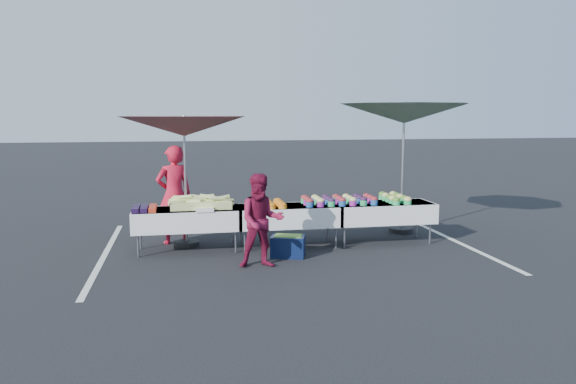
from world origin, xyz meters
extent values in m
plane|color=black|center=(0.00, 0.00, 0.00)|extent=(80.00, 80.00, 0.00)
cube|color=silver|center=(-3.20, 0.00, 0.00)|extent=(0.10, 5.00, 0.00)
cube|color=silver|center=(3.20, 0.00, 0.00)|extent=(0.10, 5.00, 0.00)
cube|color=white|center=(-1.80, 0.00, 0.73)|extent=(1.80, 0.75, 0.04)
cube|color=white|center=(-1.80, 0.00, 0.57)|extent=(1.86, 0.81, 0.36)
cylinder|color=slate|center=(-2.62, -0.29, 0.20)|extent=(0.04, 0.04, 0.39)
cylinder|color=slate|center=(-2.62, 0.29, 0.20)|extent=(0.04, 0.04, 0.39)
cylinder|color=slate|center=(-0.98, -0.29, 0.20)|extent=(0.04, 0.04, 0.39)
cylinder|color=slate|center=(-0.98, 0.29, 0.20)|extent=(0.04, 0.04, 0.39)
cube|color=white|center=(0.00, 0.00, 0.73)|extent=(1.80, 0.75, 0.04)
cube|color=white|center=(0.00, 0.00, 0.57)|extent=(1.86, 0.81, 0.36)
cylinder|color=slate|center=(-0.82, -0.29, 0.20)|extent=(0.04, 0.04, 0.39)
cylinder|color=slate|center=(-0.82, 0.29, 0.20)|extent=(0.04, 0.04, 0.39)
cylinder|color=slate|center=(0.82, -0.29, 0.20)|extent=(0.04, 0.04, 0.39)
cylinder|color=slate|center=(0.82, 0.29, 0.20)|extent=(0.04, 0.04, 0.39)
cube|color=white|center=(1.80, 0.00, 0.73)|extent=(1.80, 0.75, 0.04)
cube|color=white|center=(1.80, 0.00, 0.57)|extent=(1.86, 0.81, 0.36)
cylinder|color=slate|center=(0.98, -0.29, 0.20)|extent=(0.04, 0.04, 0.39)
cylinder|color=slate|center=(0.98, 0.29, 0.20)|extent=(0.04, 0.04, 0.39)
cylinder|color=slate|center=(2.62, -0.29, 0.20)|extent=(0.04, 0.04, 0.39)
cylinder|color=slate|center=(2.62, 0.29, 0.20)|extent=(0.04, 0.04, 0.39)
cube|color=black|center=(-2.65, -0.27, 0.79)|extent=(0.12, 0.12, 0.08)
cube|color=black|center=(-2.65, -0.13, 0.79)|extent=(0.12, 0.12, 0.08)
cube|color=black|center=(-2.65, 0.01, 0.79)|extent=(0.12, 0.12, 0.08)
cube|color=black|center=(-2.65, 0.15, 0.79)|extent=(0.12, 0.12, 0.08)
cube|color=black|center=(-2.51, -0.27, 0.79)|extent=(0.12, 0.12, 0.08)
cube|color=black|center=(-2.51, -0.13, 0.79)|extent=(0.12, 0.12, 0.08)
cube|color=black|center=(-2.51, 0.01, 0.79)|extent=(0.12, 0.12, 0.08)
cube|color=black|center=(-2.51, 0.15, 0.79)|extent=(0.12, 0.12, 0.08)
cube|color=#A61311|center=(-2.37, -0.27, 0.79)|extent=(0.12, 0.12, 0.08)
cube|color=#A61311|center=(-2.37, -0.13, 0.79)|extent=(0.12, 0.12, 0.08)
cube|color=#A61311|center=(-2.37, 0.01, 0.79)|extent=(0.12, 0.12, 0.08)
cube|color=#A61311|center=(-2.37, 0.15, 0.79)|extent=(0.12, 0.12, 0.08)
cube|color=#A5C766|center=(-1.55, 0.05, 0.82)|extent=(1.05, 0.55, 0.14)
cylinder|color=#A5C766|center=(-1.25, 0.20, 0.85)|extent=(0.27, 0.09, 0.10)
cylinder|color=#A5C766|center=(-1.93, 0.10, 0.92)|extent=(0.27, 0.14, 0.07)
cylinder|color=#A5C766|center=(-1.44, -0.06, 0.97)|extent=(0.27, 0.14, 0.09)
cylinder|color=#A5C766|center=(-1.97, 0.08, 0.87)|extent=(0.27, 0.15, 0.10)
cylinder|color=#A5C766|center=(-1.73, -0.01, 0.91)|extent=(0.27, 0.15, 0.08)
cylinder|color=#A5C766|center=(-1.59, 0.09, 0.94)|extent=(0.27, 0.10, 0.10)
cylinder|color=#A5C766|center=(-1.59, -0.03, 0.94)|extent=(0.27, 0.07, 0.08)
cylinder|color=#A5C766|center=(-1.68, -0.13, 0.90)|extent=(0.27, 0.14, 0.09)
cylinder|color=#A5C766|center=(-1.71, 0.25, 0.92)|extent=(0.27, 0.12, 0.08)
cylinder|color=#A5C766|center=(-1.09, 0.14, 0.87)|extent=(0.27, 0.16, 0.08)
cylinder|color=#A5C766|center=(-1.86, 0.01, 0.92)|extent=(0.27, 0.11, 0.07)
cylinder|color=#A5C766|center=(-1.64, -0.18, 0.85)|extent=(0.27, 0.10, 0.07)
cylinder|color=#A5C766|center=(-1.44, 0.19, 0.93)|extent=(0.27, 0.12, 0.08)
cylinder|color=#A5C766|center=(-1.98, -0.17, 0.90)|extent=(0.27, 0.15, 0.08)
cylinder|color=#A5C766|center=(-1.89, 0.09, 0.94)|extent=(0.27, 0.10, 0.08)
cylinder|color=#A5C766|center=(-1.34, 0.00, 0.90)|extent=(0.27, 0.16, 0.10)
cylinder|color=#A5C766|center=(-1.83, -0.02, 0.97)|extent=(0.27, 0.12, 0.09)
cylinder|color=#A5C766|center=(-1.28, -0.18, 0.95)|extent=(0.27, 0.09, 0.07)
cylinder|color=#A5C766|center=(-1.22, -0.15, 0.88)|extent=(0.27, 0.10, 0.09)
cylinder|color=#A5C766|center=(-1.30, -0.09, 0.87)|extent=(0.27, 0.12, 0.09)
cylinder|color=#A5C766|center=(-1.45, 0.28, 0.86)|extent=(0.27, 0.10, 0.08)
cylinder|color=#A5C766|center=(-1.17, 0.03, 0.93)|extent=(0.27, 0.14, 0.10)
cylinder|color=#A5C766|center=(-1.24, 0.25, 0.86)|extent=(0.27, 0.12, 0.07)
cylinder|color=#A5C766|center=(-1.30, 0.23, 0.86)|extent=(0.27, 0.07, 0.10)
cylinder|color=#A5C766|center=(-1.13, -0.19, 0.86)|extent=(0.27, 0.09, 0.10)
cube|color=white|center=(-1.50, -0.30, 0.78)|extent=(0.30, 0.25, 0.05)
cylinder|color=orange|center=(-0.55, -0.28, 0.78)|extent=(0.15, 0.15, 0.05)
ellipsoid|color=#CC790B|center=(-0.55, -0.28, 0.81)|extent=(0.15, 0.15, 0.08)
cylinder|color=orange|center=(-0.55, -0.10, 0.78)|extent=(0.15, 0.15, 0.05)
ellipsoid|color=#CC790B|center=(-0.55, -0.10, 0.81)|extent=(0.15, 0.15, 0.08)
cylinder|color=orange|center=(-0.55, 0.08, 0.78)|extent=(0.15, 0.15, 0.05)
ellipsoid|color=#CC790B|center=(-0.55, 0.08, 0.81)|extent=(0.15, 0.15, 0.08)
cylinder|color=orange|center=(-0.55, 0.26, 0.78)|extent=(0.15, 0.15, 0.05)
ellipsoid|color=#CC790B|center=(-0.55, 0.26, 0.81)|extent=(0.15, 0.15, 0.08)
cylinder|color=orange|center=(-0.35, -0.28, 0.78)|extent=(0.15, 0.15, 0.05)
ellipsoid|color=#CC790B|center=(-0.35, -0.28, 0.81)|extent=(0.15, 0.15, 0.08)
cylinder|color=orange|center=(-0.35, -0.10, 0.78)|extent=(0.15, 0.15, 0.05)
ellipsoid|color=#CC790B|center=(-0.35, -0.10, 0.81)|extent=(0.15, 0.15, 0.08)
cylinder|color=orange|center=(-0.35, 0.08, 0.78)|extent=(0.15, 0.15, 0.05)
ellipsoid|color=#CC790B|center=(-0.35, 0.08, 0.81)|extent=(0.15, 0.15, 0.08)
cylinder|color=orange|center=(-0.35, 0.26, 0.78)|extent=(0.15, 0.15, 0.05)
ellipsoid|color=#CC790B|center=(-0.35, 0.26, 0.81)|extent=(0.15, 0.15, 0.08)
cylinder|color=orange|center=(-0.15, -0.28, 0.78)|extent=(0.15, 0.15, 0.05)
ellipsoid|color=#CC790B|center=(-0.15, -0.28, 0.81)|extent=(0.15, 0.15, 0.08)
cylinder|color=orange|center=(-0.15, -0.10, 0.78)|extent=(0.15, 0.15, 0.05)
ellipsoid|color=#CC790B|center=(-0.15, -0.10, 0.81)|extent=(0.15, 0.15, 0.08)
cylinder|color=orange|center=(-0.15, 0.08, 0.78)|extent=(0.15, 0.15, 0.05)
ellipsoid|color=#CC790B|center=(-0.15, 0.08, 0.81)|extent=(0.15, 0.15, 0.08)
cylinder|color=orange|center=(-0.15, 0.26, 0.78)|extent=(0.15, 0.15, 0.05)
ellipsoid|color=#CC790B|center=(-0.15, 0.26, 0.81)|extent=(0.15, 0.15, 0.08)
cylinder|color=#214F9D|center=(0.35, -0.22, 0.80)|extent=(0.13, 0.13, 0.10)
ellipsoid|color=maroon|center=(0.35, -0.22, 0.86)|extent=(0.14, 0.14, 0.10)
cylinder|color=#9C2197|center=(0.35, 0.00, 0.80)|extent=(0.13, 0.13, 0.10)
ellipsoid|color=maroon|center=(0.35, 0.00, 0.86)|extent=(0.14, 0.14, 0.10)
cylinder|color=#2BAD5E|center=(0.35, 0.22, 0.80)|extent=(0.13, 0.13, 0.10)
ellipsoid|color=maroon|center=(0.35, 0.22, 0.86)|extent=(0.14, 0.14, 0.10)
cylinder|color=#9C2197|center=(0.55, -0.22, 0.80)|extent=(0.13, 0.13, 0.10)
ellipsoid|color=tan|center=(0.55, -0.22, 0.86)|extent=(0.14, 0.14, 0.10)
cylinder|color=#2BAD5E|center=(0.55, 0.00, 0.80)|extent=(0.13, 0.13, 0.10)
ellipsoid|color=tan|center=(0.55, 0.00, 0.86)|extent=(0.14, 0.14, 0.10)
cylinder|color=#214F9D|center=(0.55, 0.22, 0.80)|extent=(0.13, 0.13, 0.10)
ellipsoid|color=tan|center=(0.55, 0.22, 0.86)|extent=(0.14, 0.14, 0.10)
cylinder|color=#2BAD5E|center=(0.75, -0.22, 0.80)|extent=(0.13, 0.13, 0.10)
ellipsoid|color=#261434|center=(0.75, -0.22, 0.86)|extent=(0.14, 0.14, 0.10)
cylinder|color=#214F9D|center=(0.75, 0.00, 0.80)|extent=(0.13, 0.13, 0.10)
ellipsoid|color=#261434|center=(0.75, 0.00, 0.86)|extent=(0.14, 0.14, 0.10)
cylinder|color=#9C2197|center=(0.75, 0.22, 0.80)|extent=(0.13, 0.13, 0.10)
ellipsoid|color=#261434|center=(0.75, 0.22, 0.86)|extent=(0.14, 0.14, 0.10)
cylinder|color=#214F9D|center=(0.95, -0.22, 0.80)|extent=(0.13, 0.13, 0.10)
ellipsoid|color=maroon|center=(0.95, -0.22, 0.86)|extent=(0.14, 0.14, 0.10)
cylinder|color=#9C2197|center=(0.95, 0.00, 0.80)|extent=(0.13, 0.13, 0.10)
ellipsoid|color=maroon|center=(0.95, 0.00, 0.86)|extent=(0.14, 0.14, 0.10)
cylinder|color=#2BAD5E|center=(0.95, 0.22, 0.80)|extent=(0.13, 0.13, 0.10)
ellipsoid|color=maroon|center=(0.95, 0.22, 0.86)|extent=(0.14, 0.14, 0.10)
cylinder|color=#9C2197|center=(1.15, -0.22, 0.80)|extent=(0.13, 0.13, 0.10)
ellipsoid|color=tan|center=(1.15, -0.22, 0.86)|extent=(0.14, 0.14, 0.10)
cylinder|color=#2BAD5E|center=(1.15, 0.00, 0.80)|extent=(0.13, 0.13, 0.10)
ellipsoid|color=tan|center=(1.15, 0.00, 0.86)|extent=(0.14, 0.14, 0.10)
cylinder|color=#214F9D|center=(1.15, 0.22, 0.80)|extent=(0.13, 0.13, 0.10)
ellipsoid|color=tan|center=(1.15, 0.22, 0.86)|extent=(0.14, 0.14, 0.10)
cylinder|color=#2BAD5E|center=(1.35, -0.22, 0.80)|extent=(0.13, 0.13, 0.10)
ellipsoid|color=#261434|center=(1.35, -0.22, 0.86)|extent=(0.14, 0.14, 0.10)
cylinder|color=#214F9D|center=(1.35, 0.00, 0.80)|extent=(0.13, 0.13, 0.10)
ellipsoid|color=#261434|center=(1.35, 0.00, 0.86)|extent=(0.14, 0.14, 0.10)
cylinder|color=#9C2197|center=(1.35, 0.22, 0.80)|extent=(0.13, 0.13, 0.10)
ellipsoid|color=#261434|center=(1.35, 0.22, 0.86)|extent=(0.14, 0.14, 0.10)
cylinder|color=#214F9D|center=(1.55, -0.22, 0.80)|extent=(0.13, 0.13, 0.10)
ellipsoid|color=maroon|center=(1.55, -0.22, 0.86)|extent=(0.14, 0.14, 0.10)
cylinder|color=#9C2197|center=(1.55, 0.00, 0.80)|extent=(0.13, 0.13, 0.10)
ellipsoid|color=maroon|center=(1.55, 0.00, 0.86)|extent=(0.14, 0.14, 0.10)
cylinder|color=#2BAD5E|center=(1.55, 0.22, 0.80)|extent=(0.13, 0.13, 0.10)
ellipsoid|color=maroon|center=(1.55, 0.22, 0.86)|extent=(0.14, 0.14, 0.10)
cylinder|color=#2BAD5E|center=(1.95, -0.28, 0.79)|extent=(0.14, 0.14, 0.08)
ellipsoid|color=#396A1C|center=(1.95, -0.28, 0.84)|extent=(0.14, 0.14, 0.11)
cylinder|color=#2BAD5E|center=(1.95, -0.10, 0.79)|extent=(0.14, 0.14, 0.08)
ellipsoid|color=tan|center=(1.95, -0.10, 0.84)|extent=(0.14, 0.14, 0.11)
cylinder|color=#2BAD5E|center=(1.95, 0.08, 0.79)|extent=(0.14, 0.14, 0.08)
ellipsoid|color=#396A1C|center=(1.95, 0.08, 0.84)|extent=(0.14, 0.14, 0.11)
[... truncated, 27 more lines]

